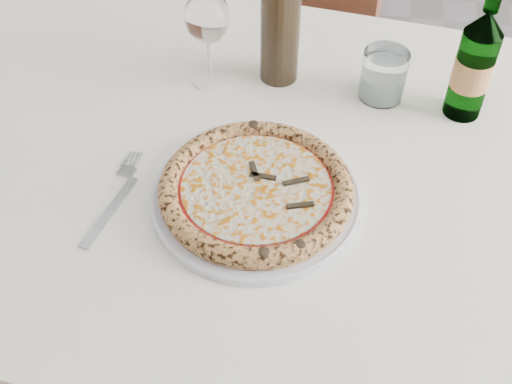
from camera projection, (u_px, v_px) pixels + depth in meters
The scene contains 10 objects.
floor at pixel (310, 364), 1.62m from camera, with size 5.00×6.00×0.02m, color slate.
dining_table at pixel (265, 190), 1.09m from camera, with size 1.69×1.13×0.76m.
chair_far at pixel (295, 32), 1.68m from camera, with size 0.48×0.48×0.93m.
plate at pixel (256, 197), 0.95m from camera, with size 0.31×0.31×0.02m.
pizza at pixel (256, 189), 0.94m from camera, with size 0.29×0.29×0.03m.
fork at pixel (115, 199), 0.96m from camera, with size 0.05×0.21×0.00m.
wine_glass at pixel (207, 20), 1.07m from camera, with size 0.08×0.08×0.18m.
tumbler at pixel (383, 78), 1.11m from camera, with size 0.08×0.08×0.09m.
beer_bottle at pixel (474, 65), 1.03m from camera, with size 0.06×0.06×0.24m.
wine_bottle at pixel (280, 19), 1.09m from camera, with size 0.07×0.07×0.28m.
Camera 1 is at (-0.02, -0.81, 1.46)m, focal length 45.00 mm.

